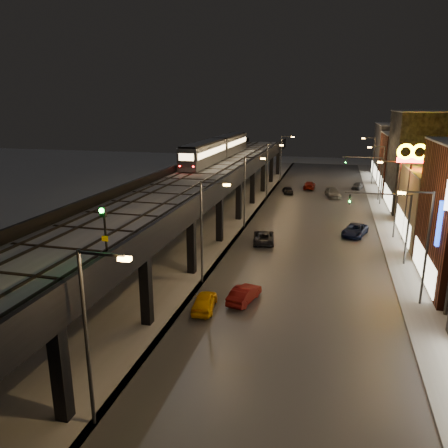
# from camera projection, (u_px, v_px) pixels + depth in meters

# --- Properties ---
(ground) EXTENTS (220.00, 220.00, 0.00)m
(ground) POSITION_uv_depth(u_px,v_px,m) (149.00, 368.00, 25.87)
(ground) COLOR silver
(road_surface) EXTENTS (17.00, 120.00, 0.06)m
(road_surface) POSITION_uv_depth(u_px,v_px,m) (312.00, 224.00, 56.77)
(road_surface) COLOR #46474D
(road_surface) RESTS_ON ground
(sidewalk_right) EXTENTS (4.00, 120.00, 0.14)m
(sidewalk_right) POSITION_uv_depth(u_px,v_px,m) (393.00, 229.00, 54.38)
(sidewalk_right) COLOR #9FA1A8
(sidewalk_right) RESTS_ON ground
(under_viaduct_pavement) EXTENTS (11.00, 120.00, 0.06)m
(under_viaduct_pavement) POSITION_uv_depth(u_px,v_px,m) (212.00, 217.00, 59.98)
(under_viaduct_pavement) COLOR #9FA1A8
(under_viaduct_pavement) RESTS_ON ground
(elevated_viaduct) EXTENTS (9.00, 100.00, 6.30)m
(elevated_viaduct) POSITION_uv_depth(u_px,v_px,m) (205.00, 181.00, 55.54)
(elevated_viaduct) COLOR black
(elevated_viaduct) RESTS_ON ground
(viaduct_trackbed) EXTENTS (8.40, 100.00, 0.32)m
(viaduct_trackbed) POSITION_uv_depth(u_px,v_px,m) (205.00, 175.00, 55.46)
(viaduct_trackbed) COLOR #B2B7C1
(viaduct_trackbed) RESTS_ON elevated_viaduct
(viaduct_parapet_streetside) EXTENTS (0.30, 100.00, 1.10)m
(viaduct_parapet_streetside) POSITION_uv_depth(u_px,v_px,m) (239.00, 173.00, 54.32)
(viaduct_parapet_streetside) COLOR black
(viaduct_parapet_streetside) RESTS_ON elevated_viaduct
(viaduct_parapet_far) EXTENTS (0.30, 100.00, 1.10)m
(viaduct_parapet_far) POSITION_uv_depth(u_px,v_px,m) (173.00, 170.00, 56.39)
(viaduct_parapet_far) COLOR black
(viaduct_parapet_far) RESTS_ON elevated_viaduct
(building_d) EXTENTS (12.20, 13.20, 14.16)m
(building_d) POSITION_uv_depth(u_px,v_px,m) (436.00, 161.00, 63.11)
(building_d) COLOR black
(building_d) RESTS_ON ground
(building_e) EXTENTS (12.20, 12.20, 10.16)m
(building_e) POSITION_uv_depth(u_px,v_px,m) (418.00, 163.00, 76.72)
(building_e) COLOR #542316
(building_e) RESTS_ON ground
(building_f) EXTENTS (12.20, 16.20, 11.16)m
(building_f) POSITION_uv_depth(u_px,v_px,m) (406.00, 152.00, 89.66)
(building_f) COLOR #3D3D41
(building_f) RESTS_ON ground
(streetlight_left_0) EXTENTS (2.57, 0.28, 9.00)m
(streetlight_left_0) POSITION_uv_depth(u_px,v_px,m) (91.00, 328.00, 19.90)
(streetlight_left_0) COLOR #38383A
(streetlight_left_0) RESTS_ON ground
(streetlight_left_1) EXTENTS (2.57, 0.28, 9.00)m
(streetlight_left_1) POSITION_uv_depth(u_px,v_px,m) (204.00, 225.00, 36.71)
(streetlight_left_1) COLOR #38383A
(streetlight_left_1) RESTS_ON ground
(streetlight_right_1) EXTENTS (2.56, 0.28, 9.00)m
(streetlight_right_1) POSITION_uv_depth(u_px,v_px,m) (424.00, 241.00, 32.64)
(streetlight_right_1) COLOR #38383A
(streetlight_right_1) RESTS_ON ground
(streetlight_left_2) EXTENTS (2.57, 0.28, 9.00)m
(streetlight_left_2) POSITION_uv_depth(u_px,v_px,m) (247.00, 187.00, 53.53)
(streetlight_left_2) COLOR #38383A
(streetlight_left_2) RESTS_ON ground
(streetlight_right_2) EXTENTS (2.56, 0.28, 9.00)m
(streetlight_right_2) POSITION_uv_depth(u_px,v_px,m) (395.00, 194.00, 49.45)
(streetlight_right_2) COLOR #38383A
(streetlight_right_2) RESTS_ON ground
(streetlight_left_3) EXTENTS (2.57, 0.28, 9.00)m
(streetlight_left_3) POSITION_uv_depth(u_px,v_px,m) (269.00, 167.00, 70.34)
(streetlight_left_3) COLOR #38383A
(streetlight_left_3) RESTS_ON ground
(streetlight_right_3) EXTENTS (2.56, 0.28, 9.00)m
(streetlight_right_3) POSITION_uv_depth(u_px,v_px,m) (381.00, 171.00, 66.26)
(streetlight_right_3) COLOR #38383A
(streetlight_right_3) RESTS_ON ground
(streetlight_left_4) EXTENTS (2.57, 0.28, 9.00)m
(streetlight_left_4) POSITION_uv_depth(u_px,v_px,m) (282.00, 155.00, 87.15)
(streetlight_left_4) COLOR #38383A
(streetlight_left_4) RESTS_ON ground
(streetlight_right_4) EXTENTS (2.56, 0.28, 9.00)m
(streetlight_right_4) POSITION_uv_depth(u_px,v_px,m) (372.00, 157.00, 83.07)
(streetlight_right_4) COLOR #38383A
(streetlight_right_4) RESTS_ON ground
(traffic_light_rig_a) EXTENTS (6.10, 0.34, 7.00)m
(traffic_light_rig_a) POSITION_uv_depth(u_px,v_px,m) (396.00, 220.00, 41.45)
(traffic_light_rig_a) COLOR #38383A
(traffic_light_rig_a) RESTS_ON ground
(traffic_light_rig_b) EXTENTS (6.10, 0.34, 7.00)m
(traffic_light_rig_b) POSITION_uv_depth(u_px,v_px,m) (373.00, 173.00, 69.47)
(traffic_light_rig_b) COLOR #38383A
(traffic_light_rig_b) RESTS_ON ground
(subway_train) EXTENTS (2.69, 32.19, 3.21)m
(subway_train) POSITION_uv_depth(u_px,v_px,m) (219.00, 148.00, 70.50)
(subway_train) COLOR gray
(subway_train) RESTS_ON viaduct_trackbed
(rail_signal) EXTENTS (0.37, 0.44, 3.16)m
(rail_signal) POSITION_uv_depth(u_px,v_px,m) (104.00, 223.00, 23.73)
(rail_signal) COLOR black
(rail_signal) RESTS_ON viaduct_trackbed
(car_taxi) EXTENTS (2.00, 4.04, 1.32)m
(car_taxi) POSITION_uv_depth(u_px,v_px,m) (204.00, 302.00, 32.94)
(car_taxi) COLOR #F2AF07
(car_taxi) RESTS_ON ground
(car_near_white) EXTENTS (2.22, 4.15, 1.30)m
(car_near_white) POSITION_uv_depth(u_px,v_px,m) (244.00, 295.00, 34.27)
(car_near_white) COLOR #660F0E
(car_near_white) RESTS_ON ground
(car_mid_silver) EXTENTS (2.98, 5.13, 1.34)m
(car_mid_silver) POSITION_uv_depth(u_px,v_px,m) (264.00, 237.00, 48.94)
(car_mid_silver) COLOR black
(car_mid_silver) RESTS_ON ground
(car_mid_dark) EXTENTS (2.02, 4.70, 1.35)m
(car_mid_dark) POSITION_uv_depth(u_px,v_px,m) (309.00, 185.00, 79.81)
(car_mid_dark) COLOR #6D0F07
(car_mid_dark) RESTS_ON ground
(car_far_white) EXTENTS (2.38, 3.98, 1.27)m
(car_far_white) POSITION_uv_depth(u_px,v_px,m) (288.00, 190.00, 75.75)
(car_far_white) COLOR black
(car_far_white) RESTS_ON ground
(car_onc_dark) EXTENTS (3.51, 5.32, 1.36)m
(car_onc_dark) POSITION_uv_depth(u_px,v_px,m) (355.00, 231.00, 51.44)
(car_onc_dark) COLOR #0D1433
(car_onc_dark) RESTS_ON ground
(car_onc_white) EXTENTS (3.07, 5.38, 1.47)m
(car_onc_white) POSITION_uv_depth(u_px,v_px,m) (333.00, 193.00, 72.69)
(car_onc_white) COLOR slate
(car_onc_white) RESTS_ON ground
(car_onc_red) EXTENTS (2.34, 3.97, 1.27)m
(car_onc_red) POSITION_uv_depth(u_px,v_px,m) (357.00, 186.00, 79.66)
(car_onc_red) COLOR #3E4046
(car_onc_red) RESTS_ON ground
(sign_mcdonalds) EXTENTS (3.23, 0.38, 10.94)m
(sign_mcdonalds) POSITION_uv_depth(u_px,v_px,m) (412.00, 161.00, 47.67)
(sign_mcdonalds) COLOR #38383A
(sign_mcdonalds) RESTS_ON ground
(sign_carwash) EXTENTS (1.56, 0.35, 8.12)m
(sign_carwash) POSITION_uv_depth(u_px,v_px,m) (447.00, 232.00, 33.14)
(sign_carwash) COLOR #38383A
(sign_carwash) RESTS_ON ground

